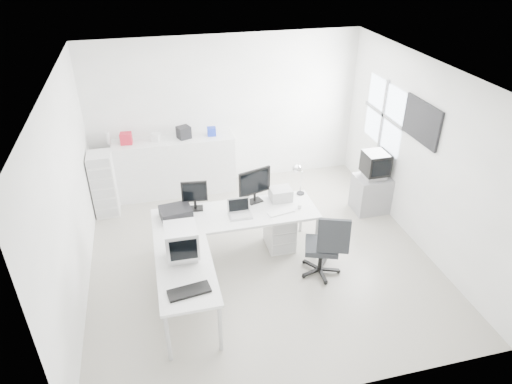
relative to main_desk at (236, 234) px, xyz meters
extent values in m
cube|color=beige|center=(0.33, -0.09, -0.38)|extent=(5.00, 5.00, 0.01)
cube|color=white|center=(0.33, -0.09, 2.42)|extent=(5.00, 5.00, 0.01)
cube|color=white|center=(0.33, 2.41, 1.02)|extent=(5.00, 0.02, 2.80)
cube|color=white|center=(-2.17, -0.09, 1.02)|extent=(0.02, 5.00, 2.80)
cube|color=white|center=(2.83, -0.09, 1.02)|extent=(0.02, 5.00, 2.80)
cube|color=silver|center=(0.70, 0.05, -0.08)|extent=(0.40, 0.50, 0.60)
cube|color=black|center=(-0.85, 0.10, 0.45)|extent=(0.48, 0.40, 0.15)
cube|color=silver|center=(0.65, -0.15, 0.38)|extent=(0.42, 0.20, 0.02)
sphere|color=silver|center=(0.95, -0.10, 0.41)|extent=(0.07, 0.07, 0.07)
cube|color=#AAAAAA|center=(0.75, 0.22, 0.47)|extent=(0.32, 0.28, 0.18)
cube|color=black|center=(-0.85, -1.50, 0.39)|extent=(0.51, 0.26, 0.03)
cube|color=gray|center=(2.55, 0.69, -0.05)|extent=(0.60, 0.49, 0.65)
cube|color=silver|center=(-0.69, 2.15, 0.16)|extent=(2.15, 0.54, 1.08)
cube|color=red|center=(-1.49, 2.15, 0.80)|extent=(0.21, 0.19, 0.20)
cube|color=silver|center=(-0.99, 2.15, 0.77)|extent=(0.18, 0.17, 0.14)
cube|color=black|center=(-0.49, 2.15, 0.81)|extent=(0.27, 0.26, 0.22)
cube|color=#182FAB|center=(0.01, 2.15, 0.78)|extent=(0.16, 0.15, 0.15)
cylinder|color=silver|center=(-1.79, 2.19, 0.81)|extent=(0.07, 0.07, 0.22)
cube|color=silver|center=(-1.95, 1.71, 0.19)|extent=(0.39, 0.47, 1.12)
camera|label=1|loc=(-1.05, -5.49, 4.01)|focal=32.00mm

